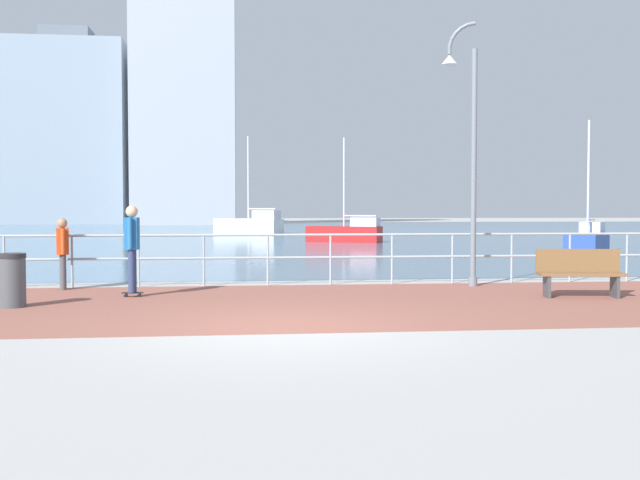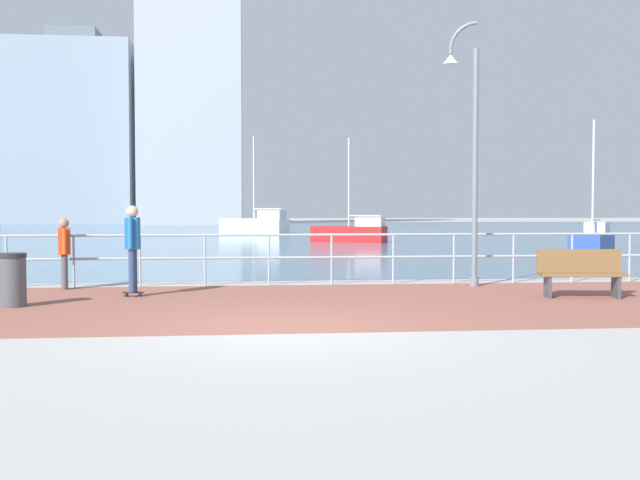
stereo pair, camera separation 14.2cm
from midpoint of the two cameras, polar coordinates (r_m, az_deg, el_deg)
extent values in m
plane|color=#ADAAA5|center=(50.22, -5.74, 0.42)|extent=(220.00, 220.00, 0.00)
cube|color=#935647|center=(12.90, -3.91, -5.05)|extent=(28.00, 6.33, 0.01)
cube|color=slate|center=(60.97, -5.86, 0.76)|extent=(180.00, 88.00, 0.00)
cylinder|color=#9EADB7|center=(16.77, -23.91, -1.62)|extent=(0.05, 0.05, 1.12)
cylinder|color=#9EADB7|center=(16.40, -19.24, -1.64)|extent=(0.05, 0.05, 1.12)
cylinder|color=#9EADB7|center=(16.14, -14.39, -1.64)|extent=(0.05, 0.05, 1.12)
cylinder|color=#9EADB7|center=(16.01, -9.42, -1.63)|extent=(0.05, 0.05, 1.12)
cylinder|color=#9EADB7|center=(16.00, -4.40, -1.61)|extent=(0.05, 0.05, 1.12)
cylinder|color=#9EADB7|center=(16.10, 0.59, -1.58)|extent=(0.05, 0.05, 1.12)
cylinder|color=#9EADB7|center=(16.33, 5.47, -1.53)|extent=(0.05, 0.05, 1.12)
cylinder|color=#9EADB7|center=(16.68, 10.18, -1.48)|extent=(0.05, 0.05, 1.12)
cylinder|color=#9EADB7|center=(17.13, 14.68, -1.42)|extent=(0.05, 0.05, 1.12)
cylinder|color=#9EADB7|center=(17.68, 18.92, -1.35)|extent=(0.05, 0.05, 1.12)
cylinder|color=#9EADB7|center=(18.32, 22.88, -1.29)|extent=(0.05, 0.05, 1.12)
cylinder|color=#9EADB7|center=(15.97, -4.41, 0.40)|extent=(25.20, 0.06, 0.06)
cylinder|color=#9EADB7|center=(15.99, -4.40, -1.41)|extent=(25.20, 0.06, 0.06)
cylinder|color=slate|center=(16.23, 11.74, -3.23)|extent=(0.19, 0.19, 0.20)
cylinder|color=slate|center=(16.18, 11.81, 5.58)|extent=(0.12, 0.12, 5.18)
cylinder|color=slate|center=(16.66, 11.63, 16.39)|extent=(0.20, 0.14, 0.11)
cylinder|color=slate|center=(16.66, 11.09, 16.24)|extent=(0.21, 0.15, 0.15)
cylinder|color=slate|center=(16.65, 10.62, 15.95)|extent=(0.20, 0.15, 0.18)
cylinder|color=slate|center=(16.63, 10.25, 15.55)|extent=(0.18, 0.14, 0.19)
cylinder|color=slate|center=(16.60, 10.02, 15.07)|extent=(0.15, 0.12, 0.19)
cylinder|color=slate|center=(16.57, 9.95, 14.54)|extent=(0.11, 0.11, 0.17)
cone|color=silver|center=(16.53, 9.94, 13.87)|extent=(0.36, 0.36, 0.22)
cylinder|color=black|center=(14.40, -14.34, -4.23)|extent=(0.06, 0.03, 0.06)
cylinder|color=black|center=(14.33, -14.39, -4.27)|extent=(0.06, 0.03, 0.06)
cylinder|color=black|center=(14.45, -15.34, -4.23)|extent=(0.06, 0.03, 0.06)
cylinder|color=black|center=(14.37, -15.40, -4.26)|extent=(0.06, 0.03, 0.06)
cube|color=black|center=(14.38, -14.87, -4.05)|extent=(0.40, 0.12, 0.02)
cylinder|color=navy|center=(14.42, -14.83, -2.35)|extent=(0.13, 0.13, 0.83)
cylinder|color=navy|center=(14.26, -14.94, -2.40)|extent=(0.13, 0.13, 0.83)
cube|color=#236BB2|center=(14.30, -14.92, 0.50)|extent=(0.25, 0.35, 0.61)
cylinder|color=#236BB2|center=(14.53, -14.76, 0.59)|extent=(0.09, 0.09, 0.58)
cylinder|color=#236BB2|center=(14.07, -15.08, 0.54)|extent=(0.09, 0.09, 0.58)
sphere|color=#DBAD89|center=(14.29, -14.93, 2.19)|extent=(0.23, 0.23, 0.23)
cylinder|color=#4C4C51|center=(16.18, -19.90, -2.37)|extent=(0.16, 0.16, 0.74)
cylinder|color=#4C4C51|center=(16.02, -19.88, -2.42)|extent=(0.16, 0.16, 0.74)
cube|color=#D84C1E|center=(16.06, -19.92, -0.10)|extent=(0.32, 0.39, 0.55)
cylinder|color=#D84C1E|center=(16.29, -19.95, -0.02)|extent=(0.11, 0.11, 0.52)
cylinder|color=#D84C1E|center=(15.83, -19.90, -0.08)|extent=(0.11, 0.11, 0.52)
sphere|color=#A37A5B|center=(16.05, -19.94, 1.25)|extent=(0.21, 0.21, 0.21)
cylinder|color=#474C51|center=(13.48, -23.42, -3.11)|extent=(0.44, 0.44, 0.85)
cylinder|color=#262628|center=(13.45, -23.45, -1.14)|extent=(0.46, 0.46, 0.08)
cube|color=brown|center=(14.59, 19.67, -2.56)|extent=(1.64, 0.66, 0.06)
cube|color=brown|center=(14.78, 19.44, -1.52)|extent=(1.59, 0.28, 0.44)
cube|color=#3F4247|center=(14.82, 22.02, -3.39)|extent=(0.12, 0.38, 0.45)
cube|color=#3F4247|center=(14.44, 17.23, -3.47)|extent=(0.12, 0.38, 0.45)
cube|color=white|center=(52.81, -5.76, 1.10)|extent=(5.10, 3.94, 1.08)
cube|color=silver|center=(52.05, -4.33, 2.01)|extent=(2.11, 1.87, 0.60)
cylinder|color=silver|center=(52.86, -5.77, 4.93)|extent=(0.12, 0.12, 5.98)
cylinder|color=silver|center=(52.25, -4.72, 2.47)|extent=(1.98, 1.26, 0.10)
cube|color=#284799|center=(29.58, 20.25, -0.27)|extent=(3.05, 3.62, 0.78)
cube|color=silver|center=(30.64, 20.59, 0.95)|extent=(1.41, 1.53, 0.43)
cylinder|color=silver|center=(29.58, 20.32, 4.70)|extent=(0.09, 0.09, 4.35)
cylinder|color=silver|center=(30.34, 20.51, 1.51)|extent=(1.02, 1.37, 0.07)
cube|color=#B21E1E|center=(37.98, 1.80, 0.46)|extent=(4.03, 2.82, 0.84)
cube|color=silver|center=(37.62, 3.49, 1.43)|extent=(1.63, 1.38, 0.46)
cylinder|color=silver|center=(37.99, 1.80, 4.59)|extent=(0.09, 0.09, 4.65)
cylinder|color=silver|center=(37.70, 3.04, 1.92)|extent=(1.61, 0.85, 0.07)
cube|color=#A3A8B2|center=(92.55, -10.64, 13.74)|extent=(12.12, 11.80, 40.06)
cube|color=#8493A3|center=(97.29, -19.33, 7.84)|extent=(15.09, 11.00, 22.46)
cube|color=slate|center=(99.24, -19.42, 14.89)|extent=(6.04, 4.40, 2.00)
camera|label=1|loc=(0.07, -90.30, -0.01)|focal=40.49mm
camera|label=2|loc=(0.07, 89.70, 0.01)|focal=40.49mm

